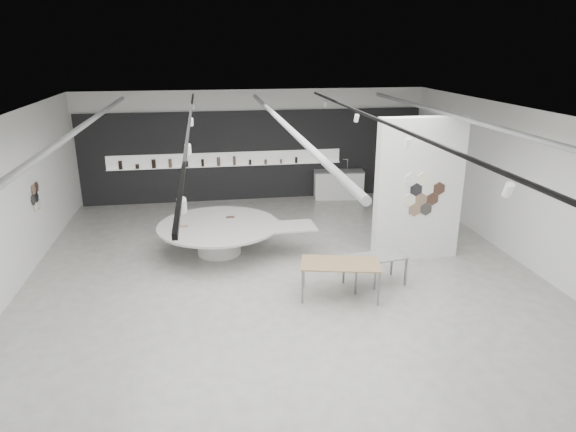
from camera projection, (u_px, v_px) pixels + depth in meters
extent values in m
cube|color=#AAA9A0|center=(287.00, 283.00, 11.88)|extent=(12.00, 14.00, 0.01)
cube|color=silver|center=(286.00, 117.00, 10.67)|extent=(12.00, 14.00, 0.01)
cube|color=white|center=(255.00, 145.00, 17.83)|extent=(12.00, 0.01, 3.80)
cube|color=white|center=(407.00, 426.00, 4.73)|extent=(12.00, 0.01, 3.80)
cube|color=white|center=(535.00, 192.00, 12.20)|extent=(0.01, 14.00, 3.80)
cylinder|color=#939396|center=(81.00, 127.00, 10.55)|extent=(0.12, 12.00, 0.12)
cylinder|color=#939396|center=(283.00, 122.00, 11.20)|extent=(0.12, 12.00, 0.12)
cylinder|color=#939396|center=(462.00, 118.00, 11.84)|extent=(0.12, 12.00, 0.12)
cube|color=black|center=(189.00, 124.00, 10.40)|extent=(0.05, 13.00, 0.06)
cylinder|color=white|center=(182.00, 205.00, 5.78)|extent=(0.11, 0.18, 0.21)
cylinder|color=white|center=(188.00, 149.00, 8.87)|extent=(0.11, 0.18, 0.21)
cylinder|color=white|center=(191.00, 122.00, 11.95)|extent=(0.11, 0.18, 0.21)
cylinder|color=white|center=(193.00, 106.00, 15.04)|extent=(0.11, 0.18, 0.21)
cube|color=black|center=(378.00, 120.00, 11.01)|extent=(0.05, 13.00, 0.06)
cylinder|color=white|center=(508.00, 190.00, 6.39)|extent=(0.11, 0.18, 0.21)
cylinder|color=white|center=(408.00, 142.00, 9.48)|extent=(0.11, 0.18, 0.21)
cylinder|color=white|center=(357.00, 118.00, 12.56)|extent=(0.11, 0.18, 0.21)
cylinder|color=white|center=(326.00, 103.00, 15.65)|extent=(0.11, 0.18, 0.21)
cylinder|color=white|center=(36.00, 207.00, 12.88)|extent=(0.03, 0.28, 0.28)
cylinder|color=white|center=(39.00, 204.00, 13.12)|extent=(0.03, 0.28, 0.28)
cylinder|color=black|center=(36.00, 197.00, 12.93)|extent=(0.03, 0.28, 0.28)
cylinder|color=black|center=(33.00, 200.00, 12.68)|extent=(0.03, 0.28, 0.28)
cylinder|color=#866A52|center=(33.00, 190.00, 12.73)|extent=(0.03, 0.28, 0.28)
cylinder|color=#472E23|center=(37.00, 187.00, 12.97)|extent=(0.03, 0.28, 0.28)
cube|color=black|center=(255.00, 156.00, 17.88)|extent=(11.80, 0.10, 3.10)
cube|color=white|center=(226.00, 159.00, 17.68)|extent=(8.00, 0.06, 0.46)
cube|color=white|center=(227.00, 166.00, 17.70)|extent=(8.00, 0.18, 0.02)
cylinder|color=black|center=(120.00, 165.00, 17.11)|extent=(0.13, 0.13, 0.29)
cylinder|color=black|center=(137.00, 166.00, 17.21)|extent=(0.13, 0.13, 0.15)
cylinder|color=black|center=(154.00, 164.00, 17.27)|extent=(0.14, 0.14, 0.30)
cylinder|color=brown|center=(170.00, 163.00, 17.36)|extent=(0.12, 0.12, 0.29)
cylinder|color=black|center=(187.00, 164.00, 17.46)|extent=(0.12, 0.12, 0.21)
cylinder|color=black|center=(203.00, 163.00, 17.53)|extent=(0.10, 0.10, 0.25)
cylinder|color=brown|center=(219.00, 161.00, 17.61)|extent=(0.12, 0.12, 0.30)
cylinder|color=brown|center=(234.00, 161.00, 17.69)|extent=(0.10, 0.10, 0.31)
cylinder|color=black|center=(250.00, 162.00, 17.79)|extent=(0.09, 0.09, 0.17)
cylinder|color=brown|center=(266.00, 162.00, 17.88)|extent=(0.10, 0.10, 0.16)
cylinder|color=brown|center=(281.00, 161.00, 17.96)|extent=(0.09, 0.09, 0.15)
cylinder|color=black|center=(296.00, 160.00, 18.04)|extent=(0.09, 0.09, 0.21)
cube|color=white|center=(419.00, 190.00, 12.78)|extent=(2.20, 0.35, 3.60)
cylinder|color=#866A52|center=(421.00, 199.00, 12.67)|extent=(0.34, 0.03, 0.34)
cylinder|color=#472E23|center=(432.00, 199.00, 12.71)|extent=(0.34, 0.03, 0.34)
cylinder|color=white|center=(410.00, 200.00, 12.62)|extent=(0.34, 0.03, 0.34)
cylinder|color=white|center=(428.00, 189.00, 12.61)|extent=(0.34, 0.03, 0.34)
cylinder|color=black|center=(416.00, 190.00, 12.56)|extent=(0.34, 0.03, 0.34)
cylinder|color=black|center=(426.00, 209.00, 12.77)|extent=(0.34, 0.03, 0.34)
cylinder|color=#866A52|center=(414.00, 210.00, 12.73)|extent=(0.34, 0.03, 0.34)
cylinder|color=#472E23|center=(439.00, 189.00, 12.65)|extent=(0.34, 0.03, 0.34)
cylinder|color=white|center=(423.00, 179.00, 12.50)|extent=(0.34, 0.03, 0.34)
cylinder|color=white|center=(411.00, 180.00, 12.46)|extent=(0.34, 0.03, 0.34)
cylinder|color=white|center=(219.00, 240.00, 13.45)|extent=(1.17, 1.17, 0.75)
cylinder|color=#BAB5AF|center=(218.00, 225.00, 13.32)|extent=(3.23, 3.23, 0.05)
cube|color=#BAB5AF|center=(288.00, 227.00, 13.22)|extent=(1.42, 0.91, 0.05)
cube|color=#866A52|center=(184.00, 226.00, 13.16)|extent=(0.22, 0.16, 0.01)
cube|color=#472E23|center=(230.00, 217.00, 13.87)|extent=(0.22, 0.16, 0.01)
cube|color=#96784D|center=(340.00, 264.00, 11.00)|extent=(1.82, 1.19, 0.03)
cube|color=slate|center=(303.00, 287.00, 10.82)|extent=(0.05, 0.05, 0.76)
cube|color=slate|center=(304.00, 272.00, 11.53)|extent=(0.05, 0.05, 0.76)
cube|color=slate|center=(379.00, 289.00, 10.72)|extent=(0.05, 0.05, 0.76)
cube|color=slate|center=(375.00, 274.00, 11.44)|extent=(0.05, 0.05, 0.76)
cube|color=gray|center=(375.00, 257.00, 11.58)|extent=(1.45, 0.92, 0.03)
cube|color=slate|center=(356.00, 281.00, 11.22)|extent=(0.05, 0.05, 0.66)
cube|color=slate|center=(344.00, 270.00, 11.75)|extent=(0.05, 0.05, 0.66)
cube|color=slate|center=(406.00, 272.00, 11.64)|extent=(0.05, 0.05, 0.66)
cube|color=slate|center=(392.00, 262.00, 12.17)|extent=(0.05, 0.05, 0.66)
cube|color=white|center=(338.00, 185.00, 18.26)|extent=(1.77, 0.83, 0.96)
cube|color=gray|center=(339.00, 171.00, 18.10)|extent=(1.82, 0.88, 0.03)
cylinder|color=silver|center=(347.00, 164.00, 18.20)|extent=(0.03, 0.03, 0.39)
cylinder|color=silver|center=(345.00, 159.00, 18.14)|extent=(0.17, 0.04, 0.03)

